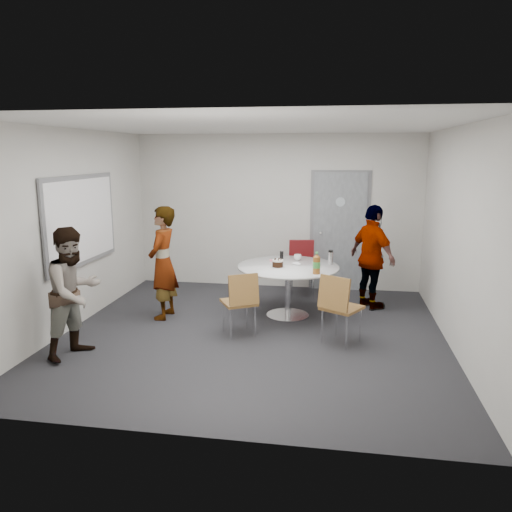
% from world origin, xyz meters
% --- Properties ---
extents(floor, '(5.00, 5.00, 0.00)m').
position_xyz_m(floor, '(0.00, 0.00, 0.00)').
color(floor, black).
rests_on(floor, ground).
extents(ceiling, '(5.00, 5.00, 0.00)m').
position_xyz_m(ceiling, '(0.00, 0.00, 2.70)').
color(ceiling, silver).
rests_on(ceiling, wall_back).
extents(wall_back, '(5.00, 0.00, 5.00)m').
position_xyz_m(wall_back, '(0.00, 2.50, 1.35)').
color(wall_back, beige).
rests_on(wall_back, floor).
extents(wall_left, '(0.00, 5.00, 5.00)m').
position_xyz_m(wall_left, '(-2.50, 0.00, 1.35)').
color(wall_left, beige).
rests_on(wall_left, floor).
extents(wall_right, '(0.00, 5.00, 5.00)m').
position_xyz_m(wall_right, '(2.50, 0.00, 1.35)').
color(wall_right, beige).
rests_on(wall_right, floor).
extents(wall_front, '(5.00, 0.00, 5.00)m').
position_xyz_m(wall_front, '(0.00, -2.50, 1.35)').
color(wall_front, beige).
rests_on(wall_front, floor).
extents(door, '(1.02, 0.17, 2.12)m').
position_xyz_m(door, '(1.10, 2.48, 1.03)').
color(door, slate).
rests_on(door, wall_back).
extents(whiteboard, '(0.04, 1.90, 1.25)m').
position_xyz_m(whiteboard, '(-2.46, 0.20, 1.45)').
color(whiteboard, slate).
rests_on(whiteboard, wall_left).
extents(table, '(1.47, 1.47, 1.07)m').
position_xyz_m(table, '(0.40, 0.82, 0.66)').
color(table, white).
rests_on(table, floor).
extents(chair_near_left, '(0.57, 0.59, 0.87)m').
position_xyz_m(chair_near_left, '(-0.14, -0.11, 0.53)').
color(chair_near_left, brown).
rests_on(chair_near_left, floor).
extents(chair_near_right, '(0.60, 0.62, 0.91)m').
position_xyz_m(chair_near_right, '(1.11, -0.19, 0.55)').
color(chair_near_right, brown).
rests_on(chair_near_right, floor).
extents(chair_far, '(0.51, 0.54, 0.93)m').
position_xyz_m(chair_far, '(0.49, 2.04, 0.57)').
color(chair_far, maroon).
rests_on(chair_far, floor).
extents(person_main, '(0.40, 0.61, 1.64)m').
position_xyz_m(person_main, '(-1.40, 0.49, 0.82)').
color(person_main, '#A5C6EA').
rests_on(person_main, floor).
extents(person_left, '(0.81, 0.91, 1.55)m').
position_xyz_m(person_left, '(-1.95, -1.02, 0.77)').
color(person_left, white).
rests_on(person_left, floor).
extents(person_right, '(0.88, 0.99, 1.61)m').
position_xyz_m(person_right, '(1.61, 1.43, 0.81)').
color(person_right, black).
rests_on(person_right, floor).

